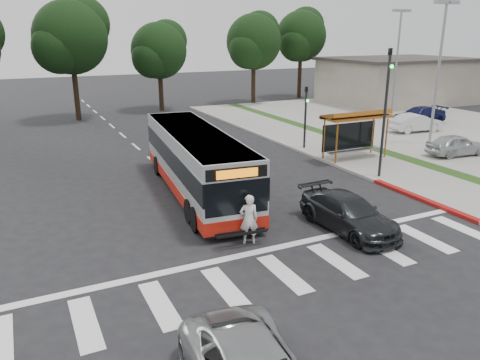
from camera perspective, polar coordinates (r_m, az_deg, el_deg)
ground at (r=18.99m, az=-2.41°, el=-4.77°), size 140.00×140.00×0.00m
sidewalk_east at (r=30.92m, az=10.49°, el=3.88°), size 4.00×40.00×0.12m
curb_east at (r=29.80m, az=7.37°, el=3.55°), size 0.30×40.00×0.15m
curb_east_red at (r=22.47m, az=21.35°, el=-2.21°), size 0.32×6.00×0.15m
parking_lot at (r=40.39m, az=22.77°, el=5.97°), size 18.00×36.00×0.10m
commercial_building at (r=53.34m, az=18.52°, el=11.27°), size 14.00×10.00×4.40m
building_roof_cap at (r=53.17m, az=18.77°, el=13.78°), size 14.60×10.60×0.30m
crosswalk_ladder at (r=14.97m, az=5.41°, el=-11.28°), size 18.00×2.60×0.01m
bus_shelter at (r=28.10m, az=13.90°, el=7.08°), size 4.20×1.60×2.86m
traffic_signal_ne_tall at (r=24.41m, az=17.35°, el=8.92°), size 0.18×0.37×6.50m
traffic_signal_ne_short at (r=30.05m, az=8.01°, el=8.32°), size 0.18×0.37×4.00m
lot_light_front at (r=33.38m, az=23.25°, el=13.95°), size 1.90×0.35×9.01m
lot_light_mid at (r=44.64m, az=18.71°, el=14.99°), size 1.90×0.35×9.01m
tree_ne_a at (r=49.85m, az=1.72°, el=16.59°), size 6.16×5.74×9.30m
tree_ne_b at (r=55.10m, az=7.49°, el=17.10°), size 6.16×5.74×10.02m
tree_north_a at (r=42.52m, az=-19.88°, el=16.17°), size 6.60×6.15×10.17m
tree_north_b at (r=46.11m, az=-9.80°, el=15.38°), size 5.72×5.33×8.43m
transit_bus at (r=21.64m, az=-5.38°, el=2.08°), size 3.63×11.53×2.93m
pedestrian at (r=16.56m, az=1.08°, el=-4.79°), size 0.76×0.61×1.83m
dark_sedan at (r=18.22m, az=13.07°, el=-3.97°), size 2.01×4.64×1.33m
parked_car_0 at (r=31.11m, az=24.89°, el=3.91°), size 3.93×1.95×1.29m
parked_car_1 at (r=37.58m, az=20.65°, el=6.55°), size 4.17×1.80×1.33m
parked_car_3 at (r=41.06m, az=20.96°, el=7.38°), size 4.76×2.20×1.35m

